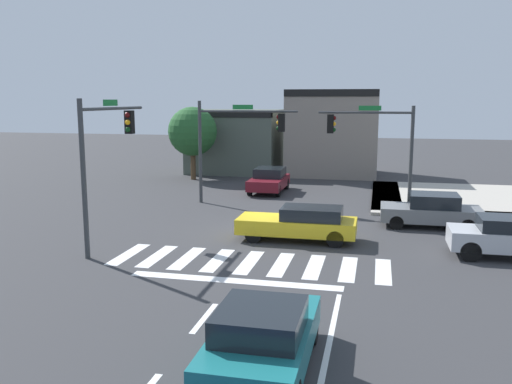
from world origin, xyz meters
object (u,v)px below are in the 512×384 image
Objects in this scene: car_maroon at (269,180)px; car_gray at (431,210)px; traffic_signal_southwest at (106,144)px; roadside_tree at (193,132)px; car_teal at (263,338)px; car_silver at (509,237)px; car_yellow at (300,223)px; traffic_signal_northwest at (236,134)px; traffic_signal_northeast at (374,138)px.

car_maroon is 0.97× the size of car_gray.
roadside_tree is (-2.75, 17.57, -0.55)m from traffic_signal_southwest.
roadside_tree is at bearing 22.19° from car_teal.
car_maroon is (3.55, 13.53, -3.18)m from traffic_signal_southwest.
car_gray reaches higher than car_teal.
car_silver is 0.98× the size of car_teal.
car_maroon is at bearing -72.42° from car_yellow.
car_yellow is (4.48, -6.93, -3.07)m from traffic_signal_northwest.
car_silver is at bearing -32.51° from traffic_signal_northwest.
car_gray is (2.61, -3.02, -2.97)m from traffic_signal_northeast.
traffic_signal_southwest is 1.31× the size of car_gray.
car_gray is 6.47m from car_yellow.
roadside_tree is (-5.33, 8.21, -0.41)m from traffic_signal_northwest.
car_teal is (-4.60, -14.39, -0.01)m from car_gray.
traffic_signal_northeast reaches higher than car_teal.
car_silver is (12.09, -7.70, -3.03)m from traffic_signal_northwest.
traffic_signal_northeast is at bearing -34.02° from roadside_tree.
car_yellow is at bearing 67.80° from traffic_signal_northeast.
traffic_signal_northeast is 1.23× the size of car_gray.
car_silver is at bearing 123.26° from traffic_signal_northeast.
roadside_tree is at bearing 123.02° from traffic_signal_northwest.
car_gray is 15.11m from car_teal.
car_maroon is (-6.23, 4.42, -2.96)m from traffic_signal_northeast.
car_silver is at bearing -42.41° from roadside_tree.
car_gray is 0.91× the size of car_yellow.
traffic_signal_northeast is 1.25× the size of car_teal.
traffic_signal_northwest is (-7.20, 0.26, 0.08)m from traffic_signal_northeast.
car_maroon is at bearing -46.86° from car_silver.
traffic_signal_southwest is at bearing -153.82° from car_gray.
traffic_signal_northeast is at bearing -2.04° from traffic_signal_northwest.
traffic_signal_southwest reaches higher than car_silver.
car_maroon is at bearing 76.90° from traffic_signal_northwest.
traffic_signal_northeast is at bearing -56.74° from car_silver.
traffic_signal_northwest is 18.67m from car_teal.
traffic_signal_southwest is at bearing 42.96° from traffic_signal_northeast.
traffic_signal_northeast is 9.38m from car_silver.
traffic_signal_northeast reaches higher than car_gray.
traffic_signal_northeast is 7.21m from traffic_signal_northwest.
traffic_signal_northwest is at bearing 161.56° from car_gray.
car_teal reaches higher than car_yellow.
traffic_signal_northeast reaches higher than car_maroon.
traffic_signal_northwest is 1.33× the size of car_maroon.
car_teal is (0.74, -10.74, 0.01)m from car_yellow.
traffic_signal_southwest is 1.33× the size of car_teal.
car_maroon is 11.55m from car_gray.
roadside_tree is at bearing -42.41° from car_silver.
car_teal is at bearing 55.41° from car_silver.
car_yellow is (7.06, 2.44, -3.21)m from traffic_signal_southwest.
car_silver is 7.65m from car_yellow.
traffic_signal_southwest is at bearing 43.22° from car_teal.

